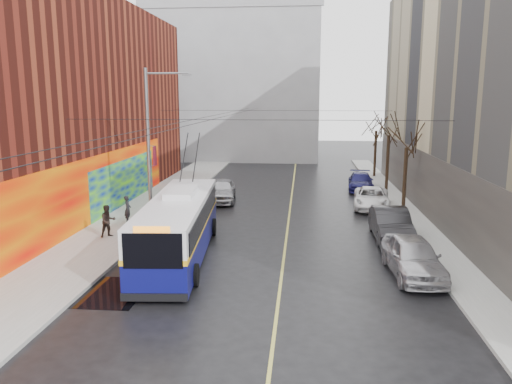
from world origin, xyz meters
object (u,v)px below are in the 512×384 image
tree_far (377,122)px  parked_car_a (413,257)px  tree_near (407,136)px  trolleybus (179,226)px  following_car (221,190)px  streetlight_pole (151,144)px  pedestrian_b (108,221)px  parked_car_b (391,224)px  pedestrian_a (128,209)px  parked_car_c (372,198)px  parked_car_d (361,182)px  tree_mid (389,125)px

tree_far → parked_car_a: bearing=-94.3°
tree_near → trolleybus: bearing=-138.7°
following_car → streetlight_pole: bearing=-113.9°
tree_near → pedestrian_b: tree_near is taller
streetlight_pole → following_car: bearing=71.4°
streetlight_pole → trolleybus: streetlight_pole is taller
streetlight_pole → following_car: size_ratio=1.87×
streetlight_pole → parked_car_b: size_ratio=1.78×
pedestrian_a → parked_car_c: bearing=-79.0°
parked_car_d → pedestrian_b: bearing=-129.0°
pedestrian_a → pedestrian_b: pedestrian_b is taller
tree_near → parked_car_c: 4.76m
tree_near → parked_car_d: bearing=105.3°
tree_near → following_car: tree_near is taller
streetlight_pole → parked_car_d: (13.14, 13.33, -4.15)m
trolleybus → following_car: bearing=85.7°
tree_far → following_car: tree_far is taller
tree_far → parked_car_c: 14.23m
trolleybus → tree_mid: bearing=50.6°
trolleybus → parked_car_b: bearing=15.9°
tree_near → tree_mid: 7.01m
streetlight_pole → pedestrian_a: 4.34m
parked_car_a → tree_far: bearing=82.2°
parked_car_a → parked_car_c: 13.10m
streetlight_pole → parked_car_a: (13.14, -6.48, -4.02)m
parked_car_b → following_car: (-10.50, 8.84, -0.01)m
parked_car_a → tree_near: bearing=77.4°
streetlight_pole → trolleybus: size_ratio=0.77×
tree_far → parked_car_b: bearing=-95.4°
tree_near → trolleybus: (-12.42, -10.92, -3.46)m
streetlight_pole → pedestrian_a: bearing=159.2°
tree_far → trolleybus: tree_far is taller
streetlight_pole → pedestrian_b: (-1.74, -2.42, -3.84)m
trolleybus → parked_car_d: 21.03m
streetlight_pole → tree_mid: bearing=40.7°
tree_near → pedestrian_b: (-16.88, -8.42, -3.97)m
tree_mid → pedestrian_a: bearing=-143.9°
tree_far → parked_car_b: size_ratio=1.30×
tree_near → parked_car_a: bearing=-99.1°
parked_car_c → pedestrian_b: 17.42m
tree_far → tree_mid: bearing=-90.0°
parked_car_b → following_car: bearing=140.0°
trolleybus → pedestrian_b: (-4.46, 2.50, -0.51)m
pedestrian_a → parked_car_a: bearing=-126.3°
parked_car_a → following_car: parked_car_a is taller
pedestrian_a → tree_mid: bearing=-64.6°
parked_car_d → pedestrian_a: pedestrian_a is taller
tree_far → parked_car_c: (-2.00, -13.37, -4.44)m
tree_mid → parked_car_a: (-2.00, -19.48, -4.42)m
parked_car_d → pedestrian_a: bearing=-135.3°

